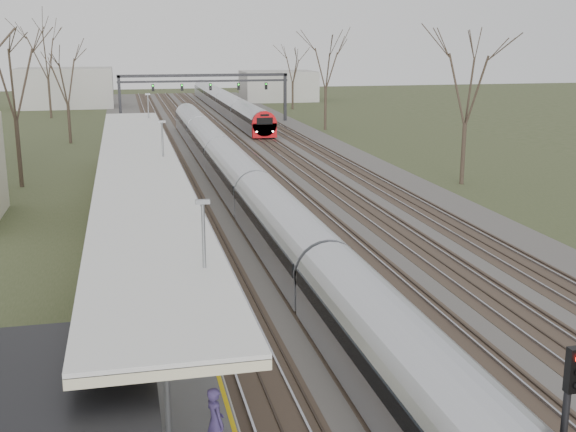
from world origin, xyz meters
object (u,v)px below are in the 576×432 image
object	(u,v)px
train_far	(225,102)
passenger	(215,422)
train_near	(237,175)
signal_post	(568,406)

from	to	relation	value
train_far	passenger	xyz separation A→B (m)	(-12.52, -88.20, 0.37)
train_near	train_far	distance (m)	56.42
passenger	signal_post	distance (m)	7.75
train_near	passenger	distance (m)	32.68
train_far	train_near	bearing A→B (deg)	-97.13
train_near	train_far	bearing A→B (deg)	82.87
passenger	signal_post	xyz separation A→B (m)	(7.27, -2.54, 0.87)
signal_post	train_near	bearing A→B (deg)	92.88
train_far	passenger	size ratio (longest dim) A/B	35.39
train_near	signal_post	world-z (taller)	signal_post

